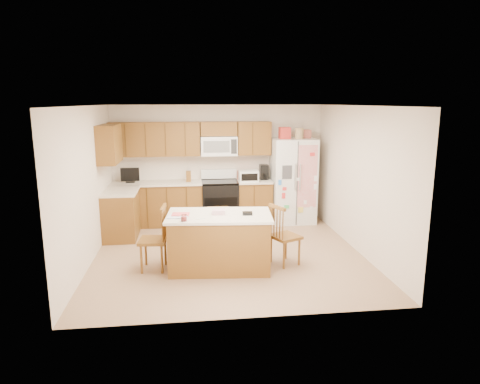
{
  "coord_description": "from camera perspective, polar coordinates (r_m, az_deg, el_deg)",
  "views": [
    {
      "loc": [
        -0.66,
        -6.94,
        2.57
      ],
      "look_at": [
        0.24,
        0.35,
        1.01
      ],
      "focal_mm": 32.0,
      "sensor_mm": 36.0,
      "label": 1
    }
  ],
  "objects": [
    {
      "name": "ground",
      "position": [
        7.43,
        -1.53,
        -8.23
      ],
      "size": [
        4.5,
        4.5,
        0.0
      ],
      "primitive_type": "plane",
      "color": "#806654",
      "rests_on": "ground"
    },
    {
      "name": "windsor_chair_right",
      "position": [
        6.87,
        5.89,
        -5.89
      ],
      "size": [
        0.54,
        0.55,
        0.98
      ],
      "color": "brown",
      "rests_on": "ground"
    },
    {
      "name": "windsor_chair_left",
      "position": [
        6.76,
        -11.31,
        -6.27
      ],
      "size": [
        0.45,
        0.47,
        1.01
      ],
      "color": "brown",
      "rests_on": "ground"
    },
    {
      "name": "stove",
      "position": [
        9.14,
        -2.71,
        -1.25
      ],
      "size": [
        0.76,
        0.65,
        1.13
      ],
      "color": "black",
      "rests_on": "ground"
    },
    {
      "name": "windsor_chair_back",
      "position": [
        7.32,
        -2.96,
        -5.19
      ],
      "size": [
        0.38,
        0.36,
        0.86
      ],
      "color": "brown",
      "rests_on": "ground"
    },
    {
      "name": "refrigerator",
      "position": [
        9.24,
        7.06,
        1.64
      ],
      "size": [
        0.9,
        0.79,
        2.04
      ],
      "color": "white",
      "rests_on": "ground"
    },
    {
      "name": "room_shell",
      "position": [
        7.06,
        -1.59,
        2.81
      ],
      "size": [
        4.6,
        4.6,
        2.52
      ],
      "color": "beige",
      "rests_on": "ground"
    },
    {
      "name": "cabinetry",
      "position": [
        8.89,
        -8.99,
        1.14
      ],
      "size": [
        3.36,
        1.56,
        2.15
      ],
      "color": "brown",
      "rests_on": "ground"
    },
    {
      "name": "island",
      "position": [
        6.68,
        -2.77,
        -6.56
      ],
      "size": [
        1.67,
        1.07,
        0.96
      ],
      "color": "brown",
      "rests_on": "ground"
    }
  ]
}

